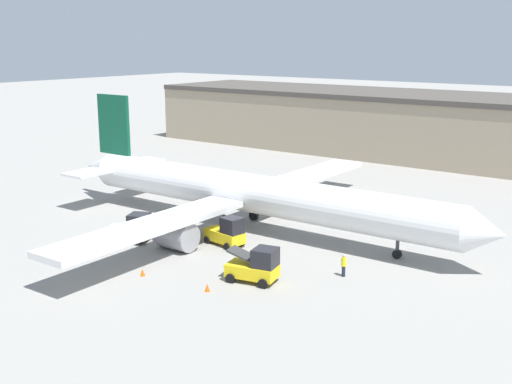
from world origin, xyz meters
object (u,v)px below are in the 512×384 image
(ground_crew_worker, at_px, (344,265))
(safety_cone_far, at_px, (207,287))
(baggage_tug, at_px, (132,229))
(belt_loader_truck, at_px, (256,266))
(pushback_tug, at_px, (227,232))
(airplane, at_px, (246,193))
(safety_cone_near, at_px, (143,272))

(ground_crew_worker, distance_m, safety_cone_far, 9.93)
(baggage_tug, relative_size, belt_loader_truck, 1.05)
(baggage_tug, relative_size, pushback_tug, 1.08)
(airplane, xyz_separation_m, pushback_tug, (1.95, -5.11, -2.03))
(ground_crew_worker, xyz_separation_m, baggage_tug, (-18.23, -3.39, 0.20))
(pushback_tug, bearing_deg, safety_cone_far, -49.91)
(belt_loader_truck, distance_m, safety_cone_near, 8.26)
(belt_loader_truck, bearing_deg, baggage_tug, 162.70)
(ground_crew_worker, distance_m, belt_loader_truck, 6.33)
(belt_loader_truck, bearing_deg, pushback_tug, 130.82)
(ground_crew_worker, bearing_deg, baggage_tug, 82.45)
(safety_cone_far, bearing_deg, belt_loader_truck, 65.30)
(airplane, distance_m, baggage_tug, 10.55)
(airplane, height_order, belt_loader_truck, airplane)
(ground_crew_worker, xyz_separation_m, pushback_tug, (-11.14, 0.48, 0.24))
(ground_crew_worker, bearing_deg, belt_loader_truck, 118.08)
(baggage_tug, relative_size, safety_cone_far, 7.34)
(baggage_tug, height_order, belt_loader_truck, belt_loader_truck)
(ground_crew_worker, relative_size, pushback_tug, 0.44)
(airplane, bearing_deg, safety_cone_near, -84.90)
(ground_crew_worker, height_order, safety_cone_far, ground_crew_worker)
(pushback_tug, relative_size, safety_cone_near, 6.77)
(ground_crew_worker, relative_size, baggage_tug, 0.41)
(pushback_tug, bearing_deg, safety_cone_near, -84.27)
(ground_crew_worker, xyz_separation_m, safety_cone_near, (-11.56, -8.54, -0.60))
(pushback_tug, distance_m, safety_cone_far, 9.94)
(pushback_tug, xyz_separation_m, safety_cone_far, (5.20, -8.43, -0.84))
(airplane, relative_size, belt_loader_truck, 11.45)
(airplane, distance_m, belt_loader_truck, 13.52)
(belt_loader_truck, xyz_separation_m, safety_cone_near, (-7.18, -3.98, -0.89))
(belt_loader_truck, relative_size, safety_cone_far, 6.97)
(safety_cone_near, bearing_deg, pushback_tug, 87.34)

